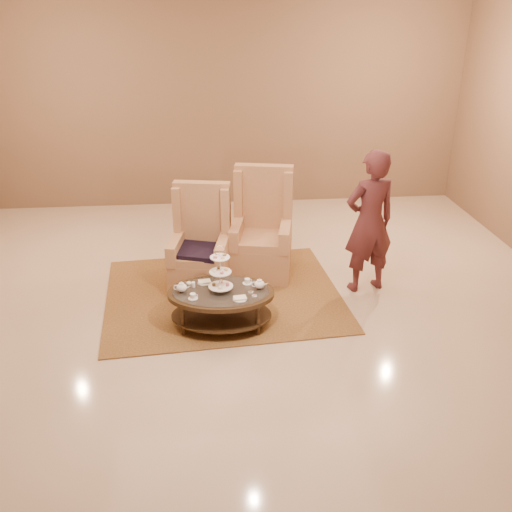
{
  "coord_description": "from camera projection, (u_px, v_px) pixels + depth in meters",
  "views": [
    {
      "loc": [
        -0.41,
        -5.67,
        3.33
      ],
      "look_at": [
        0.14,
        0.2,
        0.65
      ],
      "focal_mm": 40.0,
      "sensor_mm": 36.0,
      "label": 1
    }
  ],
  "objects": [
    {
      "name": "ceiling",
      "position": [
        246.0,
        315.0,
        6.55
      ],
      "size": [
        8.0,
        8.0,
        0.02
      ],
      "primitive_type": "cube",
      "color": "beige",
      "rests_on": "ground"
    },
    {
      "name": "wall_back",
      "position": [
        227.0,
        102.0,
        9.45
      ],
      "size": [
        8.0,
        0.04,
        3.5
      ],
      "primitive_type": "cube",
      "color": "#806045",
      "rests_on": "ground"
    },
    {
      "name": "rug",
      "position": [
        223.0,
        294.0,
        7.0
      ],
      "size": [
        2.99,
        2.56,
        0.02
      ],
      "rotation": [
        0.0,
        0.0,
        0.08
      ],
      "color": "olive",
      "rests_on": "ground"
    },
    {
      "name": "person",
      "position": [
        370.0,
        222.0,
        6.8
      ],
      "size": [
        0.73,
        0.56,
        1.77
      ],
      "rotation": [
        0.0,
        0.0,
        3.38
      ],
      "color": "#4E2124",
      "rests_on": "ground"
    },
    {
      "name": "tea_table",
      "position": [
        221.0,
        297.0,
        6.2
      ],
      "size": [
        1.22,
        0.9,
        0.97
      ],
      "rotation": [
        0.0,
        0.0,
        -0.08
      ],
      "color": "black",
      "rests_on": "ground"
    },
    {
      "name": "armchair_left",
      "position": [
        201.0,
        253.0,
        7.07
      ],
      "size": [
        0.81,
        0.83,
        1.29
      ],
      "rotation": [
        0.0,
        0.0,
        -0.18
      ],
      "color": "tan",
      "rests_on": "ground"
    },
    {
      "name": "ground",
      "position": [
        246.0,
        315.0,
        6.55
      ],
      "size": [
        8.0,
        8.0,
        0.0
      ],
      "primitive_type": "plane",
      "color": "beige",
      "rests_on": "ground"
    },
    {
      "name": "armchair_right",
      "position": [
        262.0,
        238.0,
        7.43
      ],
      "size": [
        0.89,
        0.91,
        1.39
      ],
      "rotation": [
        0.0,
        0.0,
        -0.2
      ],
      "color": "tan",
      "rests_on": "ground"
    }
  ]
}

